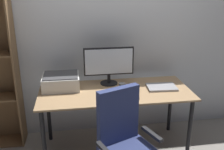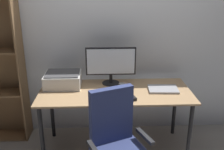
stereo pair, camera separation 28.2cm
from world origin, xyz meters
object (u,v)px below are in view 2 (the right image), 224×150
object	(u,v)px
monitor	(111,63)
coffee_mug	(122,87)
printer	(63,80)
mouse	(133,98)
desk	(115,97)
keyboard	(110,98)
laptop	(163,89)

from	to	relation	value
monitor	coffee_mug	size ratio (longest dim) A/B	6.31
coffee_mug	printer	world-z (taller)	printer
monitor	printer	world-z (taller)	monitor
monitor	mouse	xyz separation A→B (m)	(0.20, -0.45, -0.23)
desk	monitor	bearing A→B (deg)	100.27
keyboard	coffee_mug	size ratio (longest dim) A/B	3.21
printer	keyboard	bearing A→B (deg)	-35.46
coffee_mug	laptop	xyz separation A→B (m)	(0.45, 0.01, -0.03)
monitor	keyboard	distance (m)	0.49
keyboard	mouse	world-z (taller)	mouse
mouse	coffee_mug	xyz separation A→B (m)	(-0.09, 0.22, 0.03)
keyboard	mouse	distance (m)	0.23
desk	mouse	bearing A→B (deg)	-54.65
desk	printer	world-z (taller)	printer
monitor	printer	size ratio (longest dim) A/B	1.43
coffee_mug	laptop	world-z (taller)	coffee_mug
desk	keyboard	distance (m)	0.24
desk	monitor	world-z (taller)	monitor
coffee_mug	monitor	bearing A→B (deg)	116.87
monitor	laptop	xyz separation A→B (m)	(0.57, -0.22, -0.24)
monitor	coffee_mug	xyz separation A→B (m)	(0.11, -0.23, -0.21)
desk	printer	distance (m)	0.63
desk	mouse	distance (m)	0.30
monitor	mouse	bearing A→B (deg)	-65.60
keyboard	monitor	bearing A→B (deg)	88.72
keyboard	laptop	bearing A→B (deg)	21.65
laptop	mouse	bearing A→B (deg)	-143.91
laptop	printer	distance (m)	1.12
desk	coffee_mug	distance (m)	0.14
desk	keyboard	bearing A→B (deg)	-105.82
coffee_mug	printer	xyz separation A→B (m)	(-0.66, 0.17, 0.04)
laptop	printer	bearing A→B (deg)	175.19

